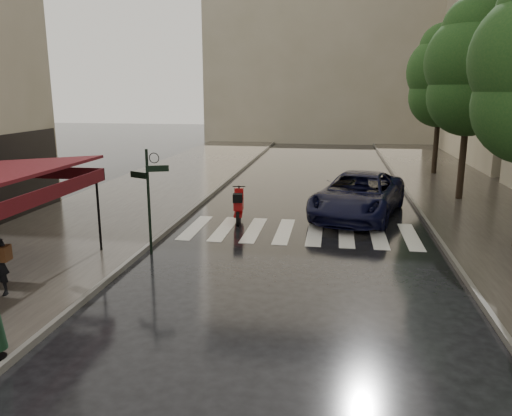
# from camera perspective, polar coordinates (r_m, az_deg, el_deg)

# --- Properties ---
(ground) EXTENTS (120.00, 120.00, 0.00)m
(ground) POSITION_cam_1_polar(r_m,az_deg,el_deg) (12.14, -11.52, -9.83)
(ground) COLOR black
(ground) RESTS_ON ground
(sidewalk_near) EXTENTS (6.00, 60.00, 0.12)m
(sidewalk_near) POSITION_cam_1_polar(r_m,az_deg,el_deg) (24.45, -11.71, 2.03)
(sidewalk_near) COLOR #38332D
(sidewalk_near) RESTS_ON ground
(sidewalk_far) EXTENTS (5.50, 60.00, 0.12)m
(sidewalk_far) POSITION_cam_1_polar(r_m,az_deg,el_deg) (23.72, 23.90, 0.82)
(sidewalk_far) COLOR #38332D
(sidewalk_far) RESTS_ON ground
(curb_near) EXTENTS (0.12, 60.00, 0.16)m
(curb_near) POSITION_cam_1_polar(r_m,az_deg,el_deg) (23.55, -4.75, 1.88)
(curb_near) COLOR #595651
(curb_near) RESTS_ON ground
(curb_far) EXTENTS (0.12, 60.00, 0.16)m
(curb_far) POSITION_cam_1_polar(r_m,az_deg,el_deg) (23.15, 17.20, 1.12)
(curb_far) COLOR #595651
(curb_far) RESTS_ON ground
(crosswalk) EXTENTS (7.85, 3.20, 0.01)m
(crosswalk) POSITION_cam_1_polar(r_m,az_deg,el_deg) (17.12, 4.99, -2.72)
(crosswalk) COLOR silver
(crosswalk) RESTS_ON ground
(signpost) EXTENTS (1.17, 0.29, 3.10)m
(signpost) POSITION_cam_1_polar(r_m,az_deg,el_deg) (14.70, -12.17, 1.69)
(signpost) COLOR black
(signpost) RESTS_ON ground
(backdrop_building) EXTENTS (22.00, 6.00, 20.00)m
(backdrop_building) POSITION_cam_1_polar(r_m,az_deg,el_deg) (48.73, 8.14, 19.37)
(backdrop_building) COLOR gray
(backdrop_building) RESTS_ON ground
(tree_mid) EXTENTS (3.80, 3.80, 8.34)m
(tree_mid) POSITION_cam_1_polar(r_m,az_deg,el_deg) (23.09, 23.36, 14.42)
(tree_mid) COLOR black
(tree_mid) RESTS_ON sidewalk_far
(tree_far) EXTENTS (3.80, 3.80, 8.16)m
(tree_far) POSITION_cam_1_polar(r_m,az_deg,el_deg) (29.97, 20.44, 13.89)
(tree_far) COLOR black
(tree_far) RESTS_ON sidewalk_far
(scooter) EXTENTS (0.62, 1.83, 1.21)m
(scooter) POSITION_cam_1_polar(r_m,az_deg,el_deg) (18.29, -2.02, 0.15)
(scooter) COLOR black
(scooter) RESTS_ON ground
(parked_car) EXTENTS (4.19, 6.50, 1.67)m
(parked_car) POSITION_cam_1_polar(r_m,az_deg,el_deg) (19.41, 11.63, 1.48)
(parked_car) COLOR black
(parked_car) RESTS_ON ground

